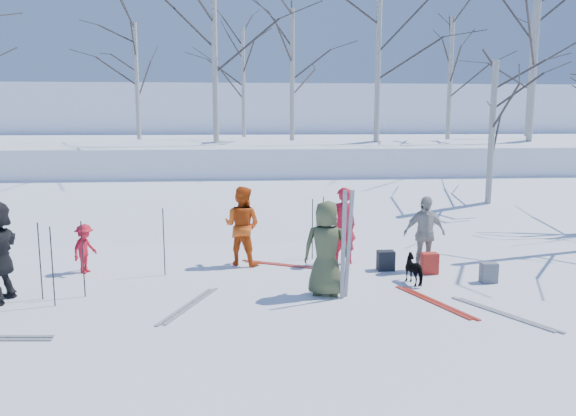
{
  "coord_description": "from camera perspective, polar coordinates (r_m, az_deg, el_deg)",
  "views": [
    {
      "loc": [
        -0.93,
        -9.48,
        3.09
      ],
      "look_at": [
        0.0,
        1.5,
        1.3
      ],
      "focal_mm": 35.0,
      "sensor_mm": 36.0,
      "label": 1
    }
  ],
  "objects": [
    {
      "name": "ground",
      "position": [
        10.01,
        0.73,
        -8.75
      ],
      "size": [
        120.0,
        120.0,
        0.0
      ],
      "primitive_type": "plane",
      "color": "white",
      "rests_on": "ground"
    },
    {
      "name": "snow_ramp",
      "position": [
        16.76,
        -1.58,
        -0.88
      ],
      "size": [
        70.0,
        9.49,
        4.12
      ],
      "primitive_type": "cube",
      "rotation": [
        0.3,
        0.0,
        0.0
      ],
      "color": "white",
      "rests_on": "ground"
    },
    {
      "name": "snow_plateau",
      "position": [
        26.58,
        -2.82,
        4.71
      ],
      "size": [
        70.0,
        18.0,
        2.2
      ],
      "primitive_type": "cube",
      "color": "white",
      "rests_on": "ground"
    },
    {
      "name": "far_hill",
      "position": [
        47.5,
        -3.75,
        7.89
      ],
      "size": [
        90.0,
        30.0,
        6.0
      ],
      "primitive_type": "cube",
      "color": "white",
      "rests_on": "ground"
    },
    {
      "name": "skier_olive_center",
      "position": [
        9.78,
        3.92,
        -4.13
      ],
      "size": [
        0.94,
        0.74,
        1.67
      ],
      "primitive_type": "imported",
      "rotation": [
        0.0,
        0.0,
        2.85
      ],
      "color": "#434B2D",
      "rests_on": "ground"
    },
    {
      "name": "skier_red_north",
      "position": [
        11.91,
        5.57,
        -1.8
      ],
      "size": [
        0.64,
        0.46,
        1.64
      ],
      "primitive_type": "imported",
      "rotation": [
        0.0,
        0.0,
        3.27
      ],
      "color": "red",
      "rests_on": "ground"
    },
    {
      "name": "skier_redor_behind",
      "position": [
        11.83,
        -4.68,
        -1.81
      ],
      "size": [
        1.0,
        0.92,
        1.67
      ],
      "primitive_type": "imported",
      "rotation": [
        0.0,
        0.0,
        2.69
      ],
      "color": "#C8470F",
      "rests_on": "ground"
    },
    {
      "name": "skier_red_seated",
      "position": [
        11.94,
        -19.94,
        -3.9
      ],
      "size": [
        0.58,
        0.73,
        0.99
      ],
      "primitive_type": "imported",
      "rotation": [
        0.0,
        0.0,
        1.17
      ],
      "color": "red",
      "rests_on": "ground"
    },
    {
      "name": "skier_cream_east",
      "position": [
        11.66,
        13.68,
        -2.54
      ],
      "size": [
        0.94,
        0.5,
        1.53
      ],
      "primitive_type": "imported",
      "rotation": [
        0.0,
        0.0,
        0.14
      ],
      "color": "beige",
      "rests_on": "ground"
    },
    {
      "name": "dog",
      "position": [
        10.83,
        12.84,
        -6.08
      ],
      "size": [
        0.46,
        0.71,
        0.55
      ],
      "primitive_type": "imported",
      "rotation": [
        0.0,
        0.0,
        3.41
      ],
      "color": "black",
      "rests_on": "ground"
    },
    {
      "name": "upright_ski_left",
      "position": [
        9.52,
        5.65,
        -3.81
      ],
      "size": [
        0.08,
        0.16,
        1.9
      ],
      "primitive_type": "cube",
      "rotation": [
        0.07,
        0.0,
        0.03
      ],
      "color": "silver",
      "rests_on": "ground"
    },
    {
      "name": "upright_ski_right",
      "position": [
        9.59,
        6.2,
        -3.72
      ],
      "size": [
        0.13,
        0.23,
        1.89
      ],
      "primitive_type": "cube",
      "rotation": [
        0.1,
        0.0,
        0.28
      ],
      "color": "silver",
      "rests_on": "ground"
    },
    {
      "name": "ski_pair_a",
      "position": [
        11.87,
        -0.33,
        -5.8
      ],
      "size": [
        1.71,
        2.06,
        0.02
      ],
      "primitive_type": null,
      "rotation": [
        0.0,
        0.0,
        1.11
      ],
      "color": "#A42217",
      "rests_on": "ground"
    },
    {
      "name": "ski_pair_b",
      "position": [
        9.55,
        -10.02,
        -9.73
      ],
      "size": [
        1.51,
        2.04,
        0.02
      ],
      "primitive_type": null,
      "rotation": [
        0.0,
        0.0,
        -0.38
      ],
      "color": "silver",
      "rests_on": "ground"
    },
    {
      "name": "ski_pair_c",
      "position": [
        9.89,
        14.67,
        -9.23
      ],
      "size": [
        1.46,
        2.03,
        0.02
      ],
      "primitive_type": null,
      "rotation": [
        0.0,
        0.0,
        0.36
      ],
      "color": "#A42217",
      "rests_on": "ground"
    },
    {
      "name": "ski_pair_e",
      "position": [
        9.66,
        21.07,
        -10.0
      ],
      "size": [
        1.79,
        2.07,
        0.02
      ],
      "primitive_type": null,
      "rotation": [
        0.0,
        0.0,
        0.49
      ],
      "color": "silver",
      "rests_on": "ground"
    },
    {
      "name": "ski_pole_a",
      "position": [
        10.31,
        -20.11,
        -4.92
      ],
      "size": [
        0.02,
        0.02,
        1.34
      ],
      "primitive_type": "cylinder",
      "color": "black",
      "rests_on": "ground"
    },
    {
      "name": "ski_pole_b",
      "position": [
        12.26,
        2.49,
        -2.17
      ],
      "size": [
        0.02,
        0.02,
        1.34
      ],
      "primitive_type": "cylinder",
      "color": "black",
      "rests_on": "ground"
    },
    {
      "name": "ski_pole_c",
      "position": [
        10.44,
        -23.88,
        -4.98
      ],
      "size": [
        0.02,
        0.02,
        1.34
      ],
      "primitive_type": "cylinder",
      "color": "black",
      "rests_on": "ground"
    },
    {
      "name": "ski_pole_d",
      "position": [
        10.0,
        -22.82,
        -5.51
      ],
      "size": [
        0.02,
        0.02,
        1.34
      ],
      "primitive_type": "cylinder",
      "color": "black",
      "rests_on": "ground"
    },
    {
      "name": "ski_pole_e",
      "position": [
        11.27,
        -12.5,
        -3.39
      ],
      "size": [
        0.02,
        0.02,
        1.34
      ],
      "primitive_type": "cylinder",
      "color": "black",
      "rests_on": "ground"
    },
    {
      "name": "ski_pole_f",
      "position": [
        12.61,
        3.6,
        -1.85
      ],
      "size": [
        0.02,
        0.02,
        1.34
      ],
      "primitive_type": "cylinder",
      "color": "black",
      "rests_on": "ground"
    },
    {
      "name": "backpack_red",
      "position": [
        11.57,
        14.18,
        -5.47
      ],
      "size": [
        0.32,
        0.22,
        0.42
      ],
      "primitive_type": "cube",
      "color": "red",
      "rests_on": "ground"
    },
    {
      "name": "backpack_grey",
      "position": [
        11.3,
        19.72,
        -6.2
      ],
      "size": [
        0.3,
        0.2,
        0.38
      ],
      "primitive_type": "cube",
      "color": "slate",
      "rests_on": "ground"
    },
    {
      "name": "backpack_dark",
      "position": [
        11.65,
        9.9,
        -5.28
      ],
      "size": [
        0.34,
        0.24,
        0.4
      ],
      "primitive_type": "cube",
      "color": "black",
      "rests_on": "ground"
    },
    {
      "name": "birch_plateau_a",
      "position": [
        23.93,
        16.15,
        12.48
      ],
      "size": [
        3.95,
        3.95,
        4.79
      ],
      "primitive_type": null,
      "color": "silver",
      "rests_on": "snow_plateau"
    },
    {
      "name": "birch_plateau_b",
      "position": [
        21.48,
        9.16,
        15.36
      ],
      "size": [
        5.12,
        5.12,
        6.46
      ],
      "primitive_type": null,
      "color": "silver",
      "rests_on": "snow_plateau"
    },
    {
      "name": "birch_plateau_c",
      "position": [
        23.69,
        23.89,
        15.86
      ],
      "size": [
        6.11,
        6.11,
        7.88
      ],
      "primitive_type": null,
      "color": "silver",
      "rests_on": "snow_plateau"
    },
    {
      "name": "birch_plateau_d",
      "position": [
        20.16,
        -7.49,
        16.38
      ],
      "size": [
        5.4,
        5.4,
        6.86
      ],
      "primitive_type": null,
      "color": "silver",
      "rests_on": "snow_plateau"
    },
    {
      "name": "birch_plateau_e",
      "position": [
        25.59,
        -4.56,
        12.55
      ],
      "size": [
        3.94,
        3.94,
        4.77
      ],
      "primitive_type": null,
      "color": "silver",
      "rests_on": "snow_plateau"
    },
    {
      "name": "birch_plateau_f",
      "position": [
        21.67,
        0.43,
        13.31
      ],
      "size": [
        4.01,
        4.01,
        4.87
      ],
      "primitive_type": null,
      "color": "silver",
      "rests_on": "snow_plateau"
    },
    {
      "name": "birch_plateau_g",
      "position": [
        23.52,
        -15.1,
        12.27
      ],
      "size": [
        3.77,
        3.77,
        4.53
      ],
      "primitive_type": null,
      "color": "silver",
      "rests_on": "snow_plateau"
    },
    {
      "name": "birch_plateau_h",
      "position": [
        28.56,
        23.45,
        12.86
      ],
      "size": [
        4.89,
        4.89,
        6.13
      ],
      "primitive_type": null,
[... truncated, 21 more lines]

